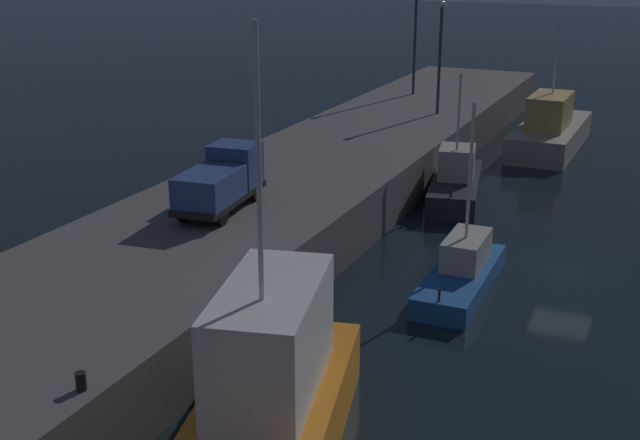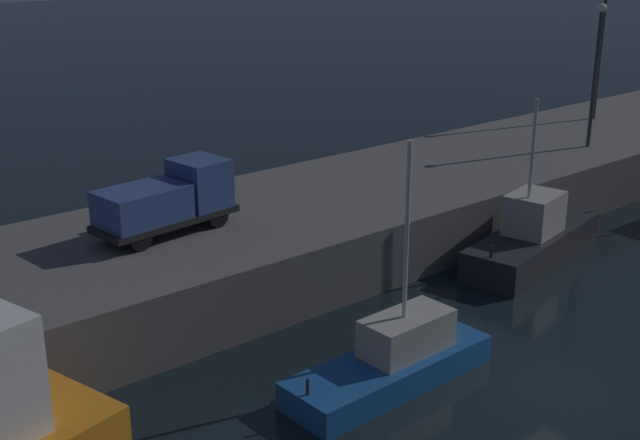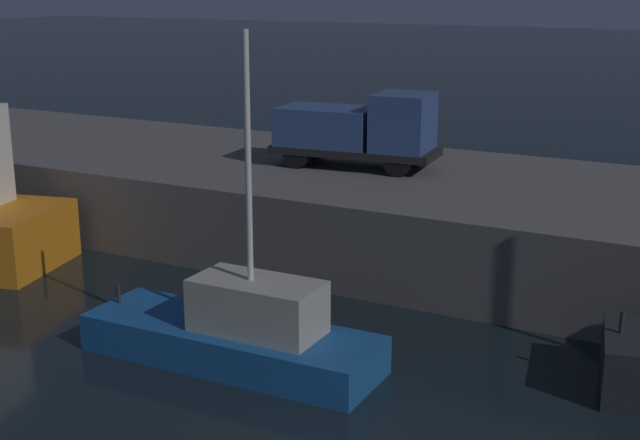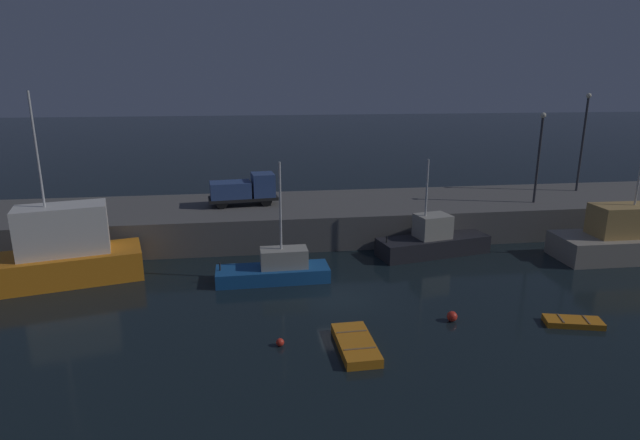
{
  "view_description": "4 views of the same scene",
  "coord_description": "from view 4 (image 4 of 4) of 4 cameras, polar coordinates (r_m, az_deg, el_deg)",
  "views": [
    {
      "loc": [
        -34.28,
        -3.97,
        13.59
      ],
      "look_at": [
        -3.89,
        9.92,
        2.18
      ],
      "focal_mm": 45.99,
      "sensor_mm": 36.0,
      "label": 1
    },
    {
      "loc": [
        -20.33,
        -12.8,
        13.34
      ],
      "look_at": [
        -0.12,
        11.39,
        2.56
      ],
      "focal_mm": 47.34,
      "sensor_mm": 36.0,
      "label": 2
    },
    {
      "loc": [
        7.19,
        -12.26,
        8.67
      ],
      "look_at": [
        -4.63,
        9.55,
        1.93
      ],
      "focal_mm": 49.57,
      "sensor_mm": 36.0,
      "label": 3
    },
    {
      "loc": [
        -5.11,
        -27.55,
        12.57
      ],
      "look_at": [
        0.14,
        9.83,
        2.21
      ],
      "focal_mm": 28.99,
      "sensor_mm": 36.0,
      "label": 4
    }
  ],
  "objects": [
    {
      "name": "utility_truck",
      "position": [
        42.3,
        -8.31,
        3.34
      ],
      "size": [
        5.7,
        2.61,
        2.55
      ],
      "color": "black",
      "rests_on": "pier_quay"
    },
    {
      "name": "rowboat_white_mid",
      "position": [
        25.57,
        3.96,
        -13.55
      ],
      "size": [
        1.8,
        3.9,
        0.5
      ],
      "color": "orange",
      "rests_on": "ground"
    },
    {
      "name": "fishing_trawler_green",
      "position": [
        43.59,
        31.18,
        -1.88
      ],
      "size": [
        11.59,
        3.99,
        8.88
      ],
      "color": "gray",
      "rests_on": "ground"
    },
    {
      "name": "ground_plane",
      "position": [
        30.72,
        2.32,
        -8.83
      ],
      "size": [
        320.0,
        320.0,
        0.0
      ],
      "primitive_type": "plane",
      "color": "black"
    },
    {
      "name": "lamp_post_west",
      "position": [
        45.85,
        23.06,
        7.08
      ],
      "size": [
        0.44,
        0.44,
        7.35
      ],
      "color": "#38383D",
      "rests_on": "pier_quay"
    },
    {
      "name": "mooring_buoy_mid",
      "position": [
        28.98,
        14.37,
        -10.27
      ],
      "size": [
        0.56,
        0.56,
        0.56
      ],
      "primitive_type": "sphere",
      "color": "red",
      "rests_on": "ground"
    },
    {
      "name": "bollard_central",
      "position": [
        40.94,
        -28.96,
        -0.33
      ],
      "size": [
        0.28,
        0.28,
        0.5
      ],
      "primitive_type": "cylinder",
      "color": "black",
      "rests_on": "pier_quay"
    },
    {
      "name": "dinghy_orange_near",
      "position": [
        30.83,
        26.16,
        -10.08
      ],
      "size": [
        3.1,
        1.84,
        0.36
      ],
      "color": "orange",
      "rests_on": "ground"
    },
    {
      "name": "fishing_boat_blue",
      "position": [
        33.39,
        -4.9,
        -5.43
      ],
      "size": [
        7.24,
        2.39,
        7.68
      ],
      "color": "#195193",
      "rests_on": "ground"
    },
    {
      "name": "fishing_boat_white",
      "position": [
        36.78,
        -27.84,
        -3.58
      ],
      "size": [
        12.62,
        6.44,
        11.91
      ],
      "color": "orange",
      "rests_on": "ground"
    },
    {
      "name": "pier_quay",
      "position": [
        43.07,
        -0.9,
        0.18
      ],
      "size": [
        78.48,
        9.82,
        2.61
      ],
      "color": "#5B5956",
      "rests_on": "ground"
    },
    {
      "name": "mooring_buoy_near",
      "position": [
        25.85,
        -4.43,
        -13.31
      ],
      "size": [
        0.4,
        0.4,
        0.4
      ],
      "primitive_type": "sphere",
      "color": "red",
      "rests_on": "ground"
    },
    {
      "name": "lamp_post_east",
      "position": [
        52.41,
        27.08,
        8.32
      ],
      "size": [
        0.44,
        0.44,
        8.74
      ],
      "color": "#38383D",
      "rests_on": "pier_quay"
    },
    {
      "name": "fishing_trawler_red",
      "position": [
        38.98,
        12.35,
        -2.31
      ],
      "size": [
        8.68,
        4.13,
        7.11
      ],
      "color": "#232328",
      "rests_on": "ground"
    }
  ]
}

